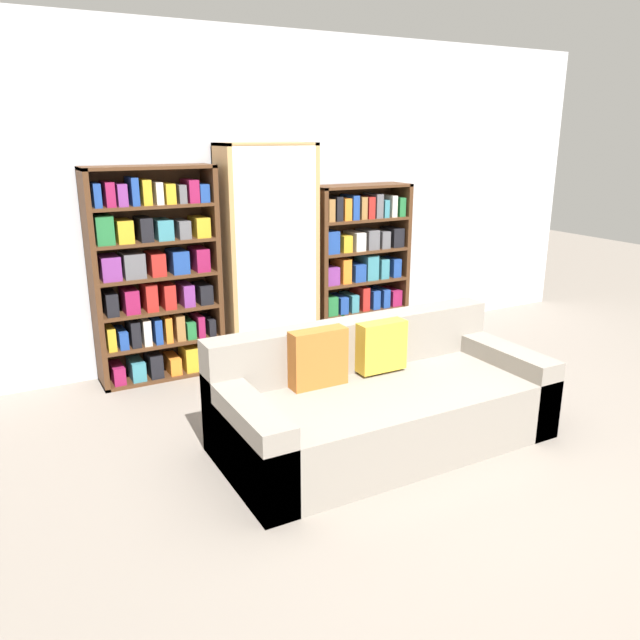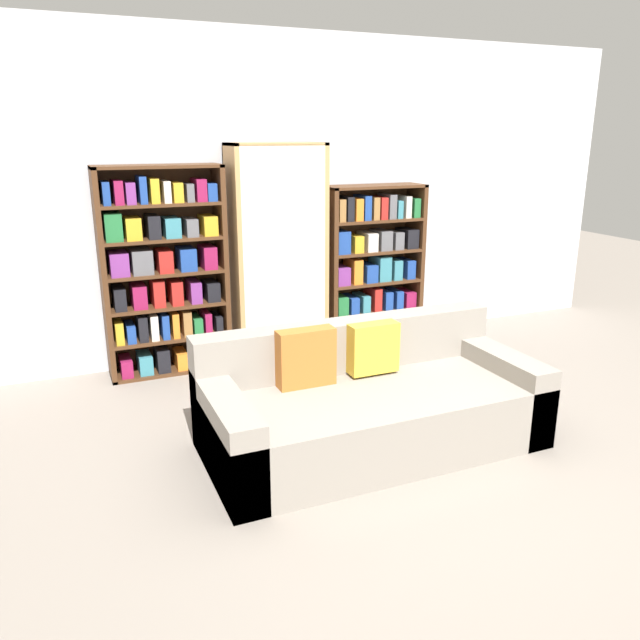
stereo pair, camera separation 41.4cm
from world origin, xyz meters
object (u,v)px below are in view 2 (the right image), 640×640
at_px(bookshelf_left, 164,274).
at_px(wine_bottle, 350,343).
at_px(display_cabinet, 278,255).
at_px(couch, 369,405).
at_px(bookshelf_right, 372,268).

relative_size(bookshelf_left, wine_bottle, 4.08).
bearing_deg(bookshelf_left, display_cabinet, -0.97).
xyz_separation_m(display_cabinet, wine_bottle, (0.51, -0.39, -0.73)).
height_order(couch, bookshelf_left, bookshelf_left).
distance_m(bookshelf_right, wine_bottle, 0.79).
relative_size(bookshelf_left, display_cabinet, 0.91).
xyz_separation_m(bookshelf_left, display_cabinet, (0.95, -0.02, 0.08)).
bearing_deg(bookshelf_right, couch, -118.00).
height_order(bookshelf_right, wine_bottle, bookshelf_right).
xyz_separation_m(couch, bookshelf_left, (-0.92, 1.78, 0.55)).
bearing_deg(wine_bottle, bookshelf_right, 45.08).
bearing_deg(bookshelf_right, bookshelf_left, 179.99).
relative_size(bookshelf_right, wine_bottle, 3.57).
distance_m(display_cabinet, bookshelf_right, 0.93).
height_order(bookshelf_left, wine_bottle, bookshelf_left).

